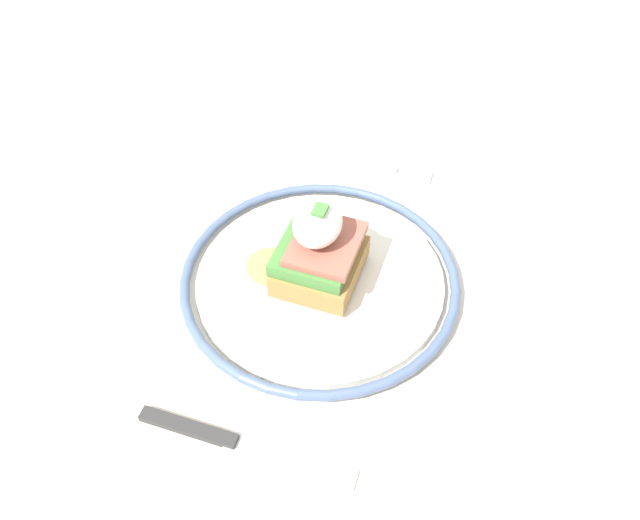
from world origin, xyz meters
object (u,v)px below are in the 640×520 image
plate (320,279)px  sandwich (318,250)px  fork (380,168)px  knife (228,440)px

plate → sandwich: bearing=-121.8°
fork → knife: bearing=-3.5°
plate → knife: bearing=-4.5°
plate → knife: size_ratio=1.48×
fork → knife: knife is taller
sandwich → fork: (-0.19, 0.01, -0.04)m
plate → fork: bearing=177.5°
plate → fork: plate is taller
sandwich → fork: sandwich is taller
fork → knife: (0.38, -0.02, 0.00)m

